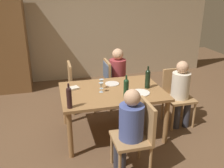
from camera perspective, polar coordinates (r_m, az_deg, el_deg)
ground_plane at (r=4.07m, az=-0.00°, el=-10.94°), size 10.00×10.00×0.00m
rear_room_partition at (r=6.19m, az=-6.49°, el=13.52°), size 6.40×0.12×2.70m
dining_table at (r=3.77m, az=-0.00°, el=-2.59°), size 1.53×1.07×0.73m
chair_far_right at (r=4.66m, az=-0.18°, el=1.52°), size 0.46×0.44×0.92m
chair_near at (r=3.07m, az=5.94°, el=-11.06°), size 0.44×0.44×0.92m
chair_right_end at (r=4.29m, az=14.66°, el=-1.89°), size 0.44×0.44×0.92m
chair_far_left at (r=4.58m, az=-8.09°, el=0.10°), size 0.44×0.44×0.92m
person_woman_host at (r=4.68m, az=1.59°, el=2.39°), size 0.35×0.31×1.14m
person_man_bearded at (r=2.98m, az=3.95°, el=-9.61°), size 0.34×0.29×1.11m
person_man_guest at (r=4.16m, az=15.53°, el=-1.14°), size 0.29×0.33×1.10m
wine_bottle_tall_green at (r=3.44m, az=3.26°, el=-0.84°), size 0.07×0.07×0.33m
wine_bottle_dark_red at (r=3.81m, az=8.17°, el=1.31°), size 0.08×0.08×0.34m
wine_bottle_short_olive at (r=3.18m, az=-9.79°, el=-2.94°), size 0.07×0.07×0.33m
wine_glass_near_left at (r=3.76m, az=-2.44°, el=0.46°), size 0.07×0.07×0.15m
wine_glass_centre at (r=3.63m, az=-2.51°, el=-0.32°), size 0.07×0.07×0.15m
dinner_plate_host at (r=3.65m, az=6.49°, el=-2.01°), size 0.28×0.28×0.01m
dinner_plate_guest_left at (r=3.97m, az=0.03°, el=0.07°), size 0.22×0.22×0.01m
folded_napkin at (r=3.81m, az=-8.86°, el=-0.96°), size 0.19×0.17×0.03m
handbag at (r=4.80m, az=-2.64°, el=-4.15°), size 0.17×0.30×0.22m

